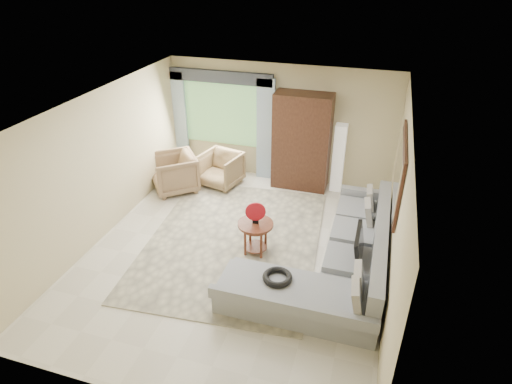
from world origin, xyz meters
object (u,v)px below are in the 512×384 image
(tv_screen, at_px, (359,246))
(floor_lamp, at_px, (339,158))
(coffee_table, at_px, (256,237))
(armchair_right, at_px, (221,169))
(sectional_sofa, at_px, (339,264))
(potted_plant, at_px, (179,161))
(armchair_left, at_px, (174,173))
(armoire, at_px, (302,142))

(tv_screen, xyz_separation_m, floor_lamp, (-0.70, 2.99, 0.03))
(coffee_table, height_order, floor_lamp, floor_lamp)
(armchair_right, xyz_separation_m, floor_lamp, (2.50, 0.53, 0.37))
(sectional_sofa, relative_size, coffee_table, 5.69)
(tv_screen, relative_size, floor_lamp, 0.49)
(potted_plant, bearing_deg, floor_lamp, 1.90)
(armchair_left, bearing_deg, tv_screen, 25.55)
(tv_screen, bearing_deg, armchair_right, 142.41)
(tv_screen, relative_size, armchair_left, 0.81)
(armchair_right, bearing_deg, tv_screen, -24.63)
(coffee_table, xyz_separation_m, armchair_left, (-2.34, 1.65, 0.10))
(tv_screen, bearing_deg, sectional_sofa, 172.32)
(sectional_sofa, relative_size, armchair_left, 3.79)
(sectional_sofa, xyz_separation_m, potted_plant, (-4.16, 2.83, -0.04))
(potted_plant, distance_m, floor_lamp, 3.76)
(armchair_right, relative_size, floor_lamp, 0.55)
(coffee_table, xyz_separation_m, potted_plant, (-2.70, 2.58, -0.08))
(coffee_table, relative_size, armchair_right, 0.73)
(floor_lamp, bearing_deg, armchair_left, -162.61)
(armchair_left, bearing_deg, coffee_table, 15.88)
(tv_screen, xyz_separation_m, armchair_left, (-4.07, 1.94, -0.31))
(sectional_sofa, bearing_deg, coffee_table, 170.15)
(tv_screen, xyz_separation_m, armchair_right, (-3.20, 2.46, -0.34))
(sectional_sofa, bearing_deg, floor_lamp, 98.33)
(armchair_left, bearing_deg, armchair_right, 82.05)
(sectional_sofa, relative_size, armoire, 1.65)
(coffee_table, height_order, armoire, armoire)
(floor_lamp, bearing_deg, armchair_right, -167.98)
(tv_screen, distance_m, coffee_table, 1.79)
(armchair_left, relative_size, armoire, 0.43)
(armchair_right, relative_size, armoire, 0.39)
(armchair_left, xyz_separation_m, armchair_right, (0.87, 0.52, -0.04))
(tv_screen, height_order, potted_plant, tv_screen)
(sectional_sofa, relative_size, tv_screen, 4.68)
(armoire, bearing_deg, armchair_left, -158.82)
(armchair_right, height_order, armoire, armoire)
(coffee_table, bearing_deg, tv_screen, -9.51)
(coffee_table, distance_m, potted_plant, 3.74)
(floor_lamp, bearing_deg, sectional_sofa, -81.67)
(sectional_sofa, relative_size, floor_lamp, 2.31)
(armoire, bearing_deg, coffee_table, -94.86)
(tv_screen, xyz_separation_m, coffee_table, (-1.72, 0.29, -0.40))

